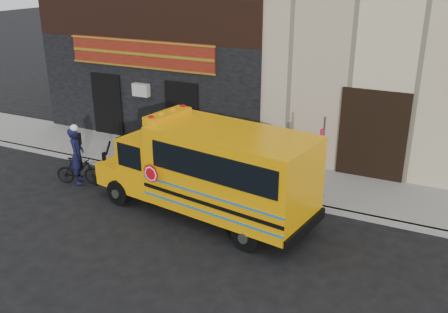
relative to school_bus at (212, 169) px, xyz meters
The scene contains 7 objects.
ground 1.77m from the school_bus, 116.85° to the right, with size 120.00×120.00×0.00m, color black.
curb 2.31m from the school_bus, 103.42° to the left, with size 40.00×0.20×0.15m, color gray.
sidewalk 3.59m from the school_bus, 97.36° to the left, with size 40.00×3.00×0.15m, color gray.
school_bus is the anchor object (origin of this frame).
sign_pole 3.46m from the school_bus, 43.70° to the left, with size 0.10×0.23×2.73m.
bicycle 5.19m from the school_bus, behind, with size 0.44×1.55×0.93m, color black.
cyclist 5.14m from the school_bus, behind, with size 0.70×0.46×1.92m, color black.
Camera 1 is at (6.37, -10.69, 6.93)m, focal length 40.00 mm.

